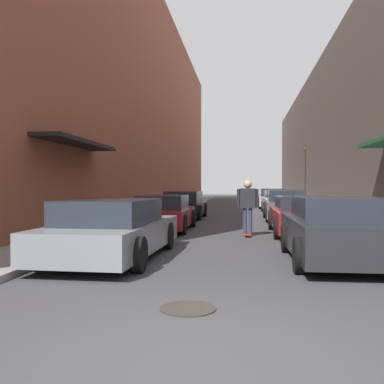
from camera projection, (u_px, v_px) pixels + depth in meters
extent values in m
plane|color=#38383A|center=(237.00, 213.00, 24.47)|extent=(113.84, 113.84, 0.00)
cube|color=gray|center=(177.00, 207.00, 30.13)|extent=(1.80, 51.75, 0.12)
cube|color=gray|center=(301.00, 208.00, 29.08)|extent=(1.80, 51.75, 0.12)
cube|color=brown|center=(137.00, 105.00, 30.38)|extent=(4.00, 51.75, 14.71)
cube|color=black|center=(78.00, 143.00, 13.46)|extent=(1.00, 4.80, 0.12)
cube|color=#564C47|center=(346.00, 137.00, 28.66)|extent=(4.00, 51.75, 9.76)
cube|color=gray|center=(114.00, 236.00, 9.11)|extent=(2.00, 4.73, 0.59)
cube|color=#232833|center=(110.00, 211.00, 8.87)|extent=(1.72, 2.48, 0.49)
cylinder|color=black|center=(96.00, 235.00, 10.66)|extent=(0.18, 0.65, 0.65)
cylinder|color=black|center=(168.00, 236.00, 10.44)|extent=(0.18, 0.65, 0.65)
cylinder|color=black|center=(40.00, 253.00, 7.78)|extent=(0.18, 0.65, 0.65)
cylinder|color=black|center=(139.00, 255.00, 7.56)|extent=(0.18, 0.65, 0.65)
cube|color=maroon|center=(164.00, 217.00, 14.90)|extent=(1.83, 4.24, 0.57)
cube|color=#232833|center=(163.00, 202.00, 14.68)|extent=(1.58, 2.22, 0.48)
cylinder|color=black|center=(149.00, 218.00, 16.30)|extent=(0.18, 0.65, 0.65)
cylinder|color=black|center=(193.00, 218.00, 16.09)|extent=(0.18, 0.65, 0.65)
cylinder|color=black|center=(131.00, 224.00, 13.71)|extent=(0.18, 0.65, 0.65)
cylinder|color=black|center=(183.00, 224.00, 13.50)|extent=(0.18, 0.65, 0.65)
cube|color=black|center=(184.00, 208.00, 20.53)|extent=(1.86, 4.18, 0.57)
cube|color=#232833|center=(184.00, 197.00, 20.32)|extent=(1.60, 2.19, 0.54)
cylinder|color=black|center=(171.00, 209.00, 21.91)|extent=(0.18, 0.70, 0.70)
cylinder|color=black|center=(205.00, 210.00, 21.70)|extent=(0.18, 0.70, 0.70)
cylinder|color=black|center=(162.00, 212.00, 19.37)|extent=(0.18, 0.70, 0.70)
cylinder|color=black|center=(199.00, 213.00, 19.16)|extent=(0.18, 0.70, 0.70)
cube|color=#232326|center=(340.00, 236.00, 8.59)|extent=(1.98, 3.97, 0.69)
cube|color=#232833|center=(342.00, 209.00, 8.39)|extent=(1.73, 2.07, 0.44)
cylinder|color=black|center=(286.00, 238.00, 9.93)|extent=(0.18, 0.65, 0.65)
cylinder|color=black|center=(371.00, 240.00, 9.70)|extent=(0.18, 0.65, 0.65)
cylinder|color=black|center=(299.00, 255.00, 7.49)|extent=(0.18, 0.65, 0.65)
cube|color=maroon|center=(303.00, 219.00, 13.62)|extent=(1.89, 4.46, 0.60)
cube|color=#232833|center=(304.00, 203.00, 13.39)|extent=(1.66, 2.32, 0.43)
cylinder|color=black|center=(271.00, 220.00, 15.10)|extent=(0.18, 0.68, 0.68)
cylinder|color=black|center=(325.00, 220.00, 14.88)|extent=(0.18, 0.68, 0.68)
cylinder|color=black|center=(277.00, 227.00, 12.36)|extent=(0.18, 0.68, 0.68)
cylinder|color=black|center=(343.00, 228.00, 12.14)|extent=(0.18, 0.68, 0.68)
cube|color=#515459|center=(286.00, 209.00, 19.23)|extent=(1.87, 4.20, 0.70)
cube|color=#232833|center=(286.00, 196.00, 19.02)|extent=(1.60, 2.20, 0.50)
cylinder|color=black|center=(265.00, 212.00, 20.62)|extent=(0.18, 0.61, 0.61)
cylinder|color=black|center=(301.00, 212.00, 20.41)|extent=(0.18, 0.61, 0.61)
cylinder|color=black|center=(268.00, 215.00, 18.07)|extent=(0.18, 0.61, 0.61)
cylinder|color=black|center=(309.00, 216.00, 17.86)|extent=(0.18, 0.61, 0.61)
cube|color=silver|center=(280.00, 204.00, 24.44)|extent=(1.90, 4.13, 0.69)
cube|color=#232833|center=(280.00, 194.00, 24.23)|extent=(1.64, 2.16, 0.44)
cylinder|color=black|center=(263.00, 206.00, 25.81)|extent=(0.18, 0.67, 0.67)
cylinder|color=black|center=(293.00, 206.00, 25.59)|extent=(0.18, 0.67, 0.67)
cylinder|color=black|center=(265.00, 208.00, 23.29)|extent=(0.18, 0.67, 0.67)
cylinder|color=black|center=(298.00, 208.00, 23.07)|extent=(0.18, 0.67, 0.67)
cube|color=#B7B7BC|center=(273.00, 201.00, 30.11)|extent=(2.03, 4.35, 0.64)
cube|color=#232833|center=(273.00, 192.00, 29.88)|extent=(1.74, 2.28, 0.55)
cylinder|color=black|center=(259.00, 202.00, 31.54)|extent=(0.18, 0.69, 0.69)
cylinder|color=black|center=(284.00, 203.00, 31.32)|extent=(0.18, 0.69, 0.69)
cylinder|color=black|center=(260.00, 204.00, 28.90)|extent=(0.18, 0.69, 0.69)
cylinder|color=black|center=(288.00, 204.00, 28.67)|extent=(0.18, 0.69, 0.69)
cube|color=#B2231E|center=(248.00, 234.00, 13.11)|extent=(0.20, 0.78, 0.02)
cylinder|color=beige|center=(245.00, 234.00, 13.37)|extent=(0.03, 0.06, 0.06)
cylinder|color=beige|center=(250.00, 234.00, 13.35)|extent=(0.03, 0.06, 0.06)
cylinder|color=beige|center=(245.00, 236.00, 12.88)|extent=(0.03, 0.06, 0.06)
cylinder|color=beige|center=(250.00, 236.00, 12.86)|extent=(0.03, 0.06, 0.06)
cylinder|color=#2D3351|center=(245.00, 221.00, 13.12)|extent=(0.12, 0.12, 0.79)
cylinder|color=#2D3351|center=(250.00, 221.00, 13.10)|extent=(0.12, 0.12, 0.79)
cube|color=#232328|center=(248.00, 198.00, 13.10)|extent=(0.47, 0.21, 0.61)
sphere|color=tan|center=(248.00, 184.00, 13.09)|extent=(0.25, 0.25, 0.25)
cylinder|color=#232328|center=(238.00, 198.00, 13.13)|extent=(0.09, 0.09, 0.57)
cylinder|color=#232328|center=(257.00, 198.00, 13.06)|extent=(0.09, 0.09, 0.57)
cylinder|color=#332D28|center=(188.00, 308.00, 5.32)|extent=(0.70, 0.70, 0.02)
cylinder|color=#2D2D2D|center=(305.00, 178.00, 25.81)|extent=(0.10, 0.10, 3.79)
cube|color=#332D0F|center=(305.00, 151.00, 25.78)|extent=(0.16, 0.16, 0.45)
sphere|color=red|center=(305.00, 149.00, 25.70)|extent=(0.11, 0.11, 0.11)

